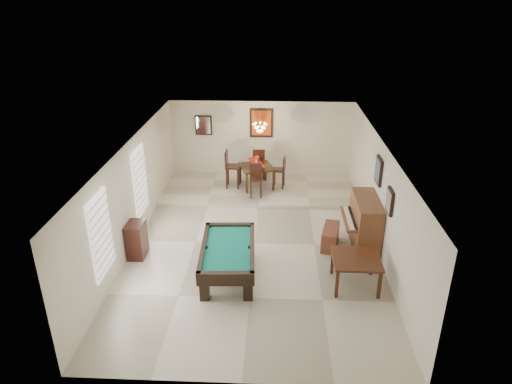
# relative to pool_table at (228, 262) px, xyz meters

# --- Properties ---
(ground_plane) EXTENTS (6.00, 9.00, 0.02)m
(ground_plane) POSITION_rel_pool_table_xyz_m (0.52, 1.44, -0.37)
(ground_plane) COLOR beige
(wall_back) EXTENTS (6.00, 0.04, 2.60)m
(wall_back) POSITION_rel_pool_table_xyz_m (0.52, 5.94, 0.94)
(wall_back) COLOR silver
(wall_back) RESTS_ON ground_plane
(wall_front) EXTENTS (6.00, 0.04, 2.60)m
(wall_front) POSITION_rel_pool_table_xyz_m (0.52, -3.06, 0.94)
(wall_front) COLOR silver
(wall_front) RESTS_ON ground_plane
(wall_left) EXTENTS (0.04, 9.00, 2.60)m
(wall_left) POSITION_rel_pool_table_xyz_m (-2.48, 1.44, 0.94)
(wall_left) COLOR silver
(wall_left) RESTS_ON ground_plane
(wall_right) EXTENTS (0.04, 9.00, 2.60)m
(wall_right) POSITION_rel_pool_table_xyz_m (3.52, 1.44, 0.94)
(wall_right) COLOR silver
(wall_right) RESTS_ON ground_plane
(ceiling) EXTENTS (6.00, 9.00, 0.04)m
(ceiling) POSITION_rel_pool_table_xyz_m (0.52, 1.44, 2.24)
(ceiling) COLOR white
(ceiling) RESTS_ON wall_back
(dining_step) EXTENTS (6.00, 2.50, 0.12)m
(dining_step) POSITION_rel_pool_table_xyz_m (0.52, 4.69, -0.30)
(dining_step) COLOR beige
(dining_step) RESTS_ON ground_plane
(window_left_front) EXTENTS (0.06, 1.00, 1.70)m
(window_left_front) POSITION_rel_pool_table_xyz_m (-2.45, -0.76, 1.04)
(window_left_front) COLOR white
(window_left_front) RESTS_ON wall_left
(window_left_rear) EXTENTS (0.06, 1.00, 1.70)m
(window_left_rear) POSITION_rel_pool_table_xyz_m (-2.45, 2.04, 1.04)
(window_left_rear) COLOR white
(window_left_rear) RESTS_ON wall_left
(pool_table) EXTENTS (1.27, 2.20, 0.71)m
(pool_table) POSITION_rel_pool_table_xyz_m (0.00, 0.00, 0.00)
(pool_table) COLOR black
(pool_table) RESTS_ON ground_plane
(square_table) EXTENTS (1.00, 1.00, 0.69)m
(square_table) POSITION_rel_pool_table_xyz_m (2.75, -0.25, -0.01)
(square_table) COLOR #34190D
(square_table) RESTS_ON ground_plane
(upright_piano) EXTENTS (0.86, 1.53, 1.28)m
(upright_piano) POSITION_rel_pool_table_xyz_m (3.07, 1.43, 0.28)
(upright_piano) COLOR brown
(upright_piano) RESTS_ON ground_plane
(piano_bench) EXTENTS (0.55, 0.97, 0.51)m
(piano_bench) POSITION_rel_pool_table_xyz_m (2.40, 1.40, -0.10)
(piano_bench) COLOR brown
(piano_bench) RESTS_ON ground_plane
(apothecary_chest) EXTENTS (0.39, 0.58, 0.87)m
(apothecary_chest) POSITION_rel_pool_table_xyz_m (-2.26, 0.73, 0.08)
(apothecary_chest) COLOR black
(apothecary_chest) RESTS_ON ground_plane
(dining_table) EXTENTS (1.24, 1.24, 0.81)m
(dining_table) POSITION_rel_pool_table_xyz_m (0.41, 4.79, 0.17)
(dining_table) COLOR black
(dining_table) RESTS_ON dining_step
(flower_vase) EXTENTS (0.17, 0.17, 0.24)m
(flower_vase) POSITION_rel_pool_table_xyz_m (0.41, 4.79, 0.69)
(flower_vase) COLOR red
(flower_vase) RESTS_ON dining_table
(dining_chair_south) EXTENTS (0.39, 0.39, 1.01)m
(dining_chair_south) POSITION_rel_pool_table_xyz_m (0.43, 4.04, 0.27)
(dining_chair_south) COLOR black
(dining_chair_south) RESTS_ON dining_step
(dining_chair_north) EXTENTS (0.40, 0.40, 1.06)m
(dining_chair_north) POSITION_rel_pool_table_xyz_m (0.46, 5.51, 0.29)
(dining_chair_north) COLOR black
(dining_chair_north) RESTS_ON dining_step
(dining_chair_west) EXTENTS (0.45, 0.45, 1.18)m
(dining_chair_west) POSITION_rel_pool_table_xyz_m (-0.33, 4.74, 0.36)
(dining_chair_west) COLOR black
(dining_chair_west) RESTS_ON dining_step
(dining_chair_east) EXTENTS (0.41, 0.41, 1.00)m
(dining_chair_east) POSITION_rel_pool_table_xyz_m (1.12, 4.82, 0.26)
(dining_chair_east) COLOR black
(dining_chair_east) RESTS_ON dining_step
(chandelier) EXTENTS (0.44, 0.44, 0.60)m
(chandelier) POSITION_rel_pool_table_xyz_m (0.52, 4.64, 1.84)
(chandelier) COLOR #FFE5B2
(chandelier) RESTS_ON ceiling
(back_painting) EXTENTS (0.75, 0.06, 0.95)m
(back_painting) POSITION_rel_pool_table_xyz_m (0.52, 5.90, 1.54)
(back_painting) COLOR #D84C14
(back_painting) RESTS_ON wall_back
(back_mirror) EXTENTS (0.55, 0.06, 0.65)m
(back_mirror) POSITION_rel_pool_table_xyz_m (-1.38, 5.90, 1.44)
(back_mirror) COLOR white
(back_mirror) RESTS_ON wall_back
(right_picture_upper) EXTENTS (0.06, 0.55, 0.65)m
(right_picture_upper) POSITION_rel_pool_table_xyz_m (3.48, 1.74, 1.54)
(right_picture_upper) COLOR slate
(right_picture_upper) RESTS_ON wall_right
(right_picture_lower) EXTENTS (0.06, 0.45, 0.55)m
(right_picture_lower) POSITION_rel_pool_table_xyz_m (3.48, 0.44, 1.34)
(right_picture_lower) COLOR gray
(right_picture_lower) RESTS_ON wall_right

